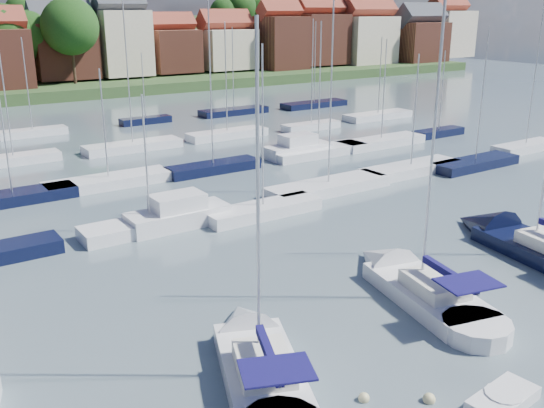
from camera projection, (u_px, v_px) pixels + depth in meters
ground at (140, 158)px, 59.79m from camera, size 260.00×260.00×0.00m
sailboat_left at (256, 358)px, 24.97m from camera, size 6.84×11.39×15.09m
sailboat_centre at (410, 284)px, 31.69m from camera, size 5.65×12.24×16.08m
sailboat_navy at (519, 242)px, 37.30m from camera, size 5.50×13.36×17.91m
tender at (503, 400)px, 22.43m from camera, size 3.14×1.71×0.65m
buoy_b at (429, 401)px, 22.76m from camera, size 0.47×0.47×0.47m
buoy_c at (364, 400)px, 22.82m from camera, size 0.43×0.43×0.43m
buoy_e at (379, 269)px, 34.32m from camera, size 0.49×0.49×0.49m
buoy_h at (541, 245)px, 37.86m from camera, size 0.51×0.51×0.51m
marina_field at (179, 161)px, 56.83m from camera, size 79.62×41.41×15.93m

